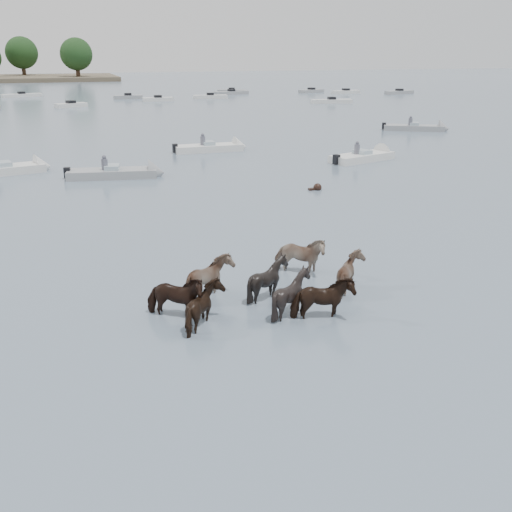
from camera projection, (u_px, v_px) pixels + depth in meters
name	position (u px, v px, depth m)	size (l,w,h in m)	color
ground	(304.00, 326.00, 15.35)	(400.00, 400.00, 0.00)	slate
pony_herd	(266.00, 287.00, 16.60)	(7.05, 4.70, 1.46)	black
swimming_pony	(317.00, 188.00, 30.37)	(0.72, 0.44, 0.44)	black
motorboat_a	(18.00, 169.00, 34.63)	(5.18, 2.73, 1.92)	silver
motorboat_b	(126.00, 173.00, 33.40)	(5.72, 2.51, 1.92)	gray
motorboat_c	(219.00, 148.00, 42.25)	(5.51, 1.61, 1.92)	silver
motorboat_d	(370.00, 156.00, 38.78)	(5.38, 3.12, 1.92)	silver
motorboat_e	(423.00, 128.00, 53.01)	(5.87, 4.18, 1.92)	gray
distant_flotilla	(98.00, 99.00, 84.60)	(103.70, 28.65, 0.93)	gray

